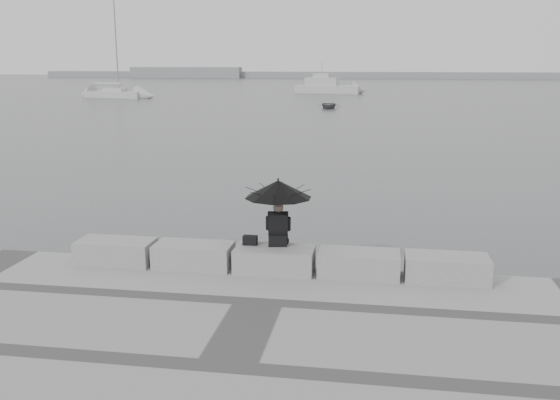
% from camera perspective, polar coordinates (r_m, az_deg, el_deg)
% --- Properties ---
extents(ground, '(360.00, 360.00, 0.00)m').
position_cam_1_polar(ground, '(13.37, -0.17, -7.93)').
color(ground, '#4B4E51').
rests_on(ground, ground).
extents(stone_block_far_left, '(1.60, 0.80, 0.50)m').
position_cam_1_polar(stone_block_far_left, '(13.66, -14.76, -4.59)').
color(stone_block_far_left, gray).
rests_on(stone_block_far_left, promenade).
extents(stone_block_left, '(1.60, 0.80, 0.50)m').
position_cam_1_polar(stone_block_left, '(13.08, -7.90, -5.05)').
color(stone_block_left, gray).
rests_on(stone_block_left, promenade).
extents(stone_block_centre, '(1.60, 0.80, 0.50)m').
position_cam_1_polar(stone_block_centre, '(12.70, -0.51, -5.47)').
color(stone_block_centre, gray).
rests_on(stone_block_centre, promenade).
extents(stone_block_right, '(1.60, 0.80, 0.50)m').
position_cam_1_polar(stone_block_right, '(12.54, 7.21, -5.81)').
color(stone_block_right, gray).
rests_on(stone_block_right, promenade).
extents(stone_block_far_right, '(1.60, 0.80, 0.50)m').
position_cam_1_polar(stone_block_far_right, '(12.61, 14.99, -6.05)').
color(stone_block_far_right, gray).
rests_on(stone_block_far_right, promenade).
extents(seated_person, '(1.37, 1.37, 1.39)m').
position_cam_1_polar(seated_person, '(12.57, -0.17, 0.44)').
color(seated_person, black).
rests_on(seated_person, stone_block_centre).
extents(bag, '(0.29, 0.17, 0.19)m').
position_cam_1_polar(bag, '(12.83, -2.75, -3.69)').
color(bag, black).
rests_on(bag, stone_block_centre).
extents(distant_landmass, '(180.00, 8.00, 2.80)m').
position_cam_1_polar(distant_landmass, '(167.21, 5.76, 11.33)').
color(distant_landmass, gray).
rests_on(distant_landmass, ground).
extents(sailboat_left, '(8.54, 4.25, 12.90)m').
position_cam_1_polar(sailboat_left, '(82.99, -14.80, 9.39)').
color(sailboat_left, silver).
rests_on(sailboat_left, ground).
extents(motor_cruiser, '(9.57, 4.11, 4.50)m').
position_cam_1_polar(motor_cruiser, '(91.65, 4.41, 10.27)').
color(motor_cruiser, silver).
rests_on(motor_cruiser, ground).
extents(dinghy, '(3.51, 1.73, 0.58)m').
position_cam_1_polar(dinghy, '(62.88, 4.46, 8.63)').
color(dinghy, slate).
rests_on(dinghy, ground).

